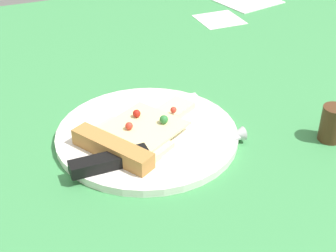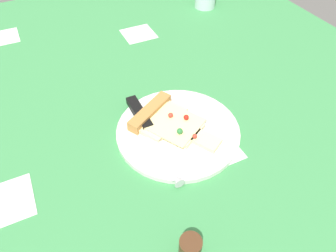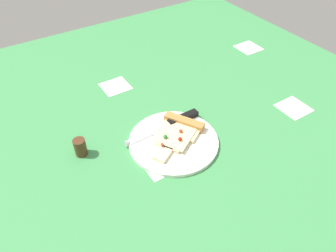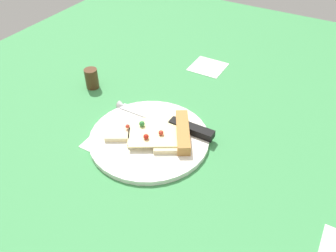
{
  "view_description": "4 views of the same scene",
  "coord_description": "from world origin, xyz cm",
  "views": [
    {
      "loc": [
        44.0,
        -11.28,
        38.94
      ],
      "look_at": [
        -7.46,
        9.96,
        2.91
      ],
      "focal_mm": 53.17,
      "sensor_mm": 36.0,
      "label": 1
    },
    {
      "loc": [
        10.69,
        46.08,
        46.55
      ],
      "look_at": [
        -8.23,
        6.59,
        1.6
      ],
      "focal_mm": 33.09,
      "sensor_mm": 36.0,
      "label": 2
    },
    {
      "loc": [
        -61.66,
        42.76,
        63.24
      ],
      "look_at": [
        -6.72,
        7.62,
        3.84
      ],
      "focal_mm": 33.77,
      "sensor_mm": 36.0,
      "label": 3
    },
    {
      "loc": [
        -54.45,
        -22.15,
        48.98
      ],
      "look_at": [
        -7.19,
        4.83,
        3.13
      ],
      "focal_mm": 36.72,
      "sensor_mm": 36.0,
      "label": 4
    }
  ],
  "objects": [
    {
      "name": "ground_plane",
      "position": [
        -0.01,
        -0.0,
        -1.5
      ],
      "size": [
        146.41,
        146.41,
        3.0
      ],
      "color": "#3D8C4C",
      "rests_on": "ground"
    },
    {
      "name": "plate",
      "position": [
        -9.9,
        7.83,
        0.54
      ],
      "size": [
        25.12,
        25.12,
        1.08
      ],
      "primitive_type": "cylinder",
      "color": "white",
      "rests_on": "ground_plane"
    },
    {
      "name": "pizza_slice",
      "position": [
        -8.58,
        5.59,
        1.87
      ],
      "size": [
        15.56,
        18.95,
        2.49
      ],
      "rotation": [
        0.0,
        0.0,
        0.53
      ],
      "color": "beige",
      "rests_on": "plate"
    },
    {
      "name": "knife",
      "position": [
        -4.26,
        5.38,
        1.68
      ],
      "size": [
        2.24,
        24.01,
        2.45
      ],
      "rotation": [
        0.0,
        0.0,
        -0.0
      ],
      "color": "silver",
      "rests_on": "plate"
    },
    {
      "name": "pepper_shaker",
      "position": [
        0.21,
        31.05,
        2.56
      ],
      "size": [
        3.27,
        3.27,
        5.12
      ],
      "primitive_type": "cylinder",
      "color": "#4C2D19",
      "rests_on": "ground_plane"
    }
  ]
}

